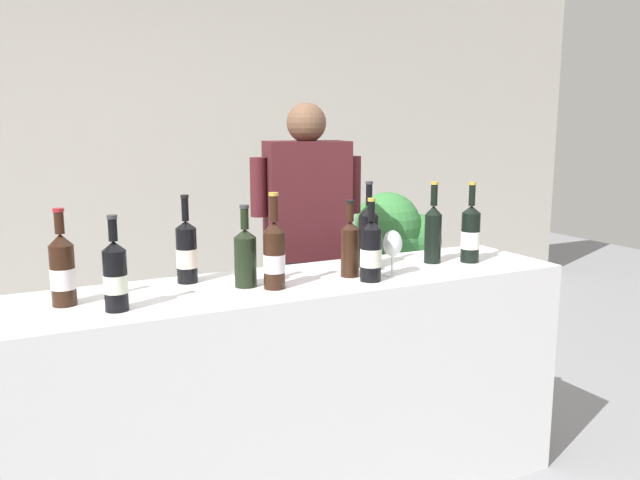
{
  "coord_description": "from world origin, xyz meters",
  "views": [
    {
      "loc": [
        -1.04,
        -2.21,
        1.54
      ],
      "look_at": [
        0.07,
        0.0,
        1.09
      ],
      "focal_mm": 36.33,
      "sensor_mm": 36.0,
      "label": 1
    }
  ],
  "objects_px": {
    "wine_bottle_9": "(63,270)",
    "person_server": "(307,273)",
    "wine_bottle_5": "(246,256)",
    "wine_bottle_3": "(115,276)",
    "wine_glass": "(392,245)",
    "wine_bottle_6": "(369,235)",
    "wine_bottle_4": "(274,254)",
    "wine_bottle_7": "(470,234)",
    "wine_bottle_8": "(371,251)",
    "wine_bottle_2": "(350,247)",
    "wine_bottle_0": "(187,252)",
    "wine_bottle_1": "(433,232)",
    "potted_shrub": "(399,267)"
  },
  "relations": [
    {
      "from": "person_server",
      "to": "wine_glass",
      "type": "bearing_deg",
      "value": -88.01
    },
    {
      "from": "wine_bottle_9",
      "to": "wine_bottle_3",
      "type": "bearing_deg",
      "value": -44.72
    },
    {
      "from": "wine_bottle_5",
      "to": "person_server",
      "type": "distance_m",
      "value": 0.88
    },
    {
      "from": "wine_bottle_4",
      "to": "wine_bottle_2",
      "type": "bearing_deg",
      "value": 6.84
    },
    {
      "from": "wine_bottle_2",
      "to": "potted_shrub",
      "type": "distance_m",
      "value": 1.32
    },
    {
      "from": "wine_bottle_7",
      "to": "wine_glass",
      "type": "xyz_separation_m",
      "value": [
        -0.44,
        -0.06,
        -0.0
      ]
    },
    {
      "from": "wine_bottle_5",
      "to": "wine_bottle_9",
      "type": "xyz_separation_m",
      "value": [
        -0.63,
        0.04,
        0.0
      ]
    },
    {
      "from": "wine_glass",
      "to": "wine_bottle_3",
      "type": "bearing_deg",
      "value": -179.4
    },
    {
      "from": "wine_bottle_1",
      "to": "wine_bottle_2",
      "type": "xyz_separation_m",
      "value": [
        -0.45,
        -0.06,
        -0.02
      ]
    },
    {
      "from": "wine_bottle_5",
      "to": "wine_bottle_3",
      "type": "bearing_deg",
      "value": -167.72
    },
    {
      "from": "wine_bottle_3",
      "to": "potted_shrub",
      "type": "xyz_separation_m",
      "value": [
        1.77,
        1.01,
        -0.35
      ]
    },
    {
      "from": "wine_bottle_9",
      "to": "person_server",
      "type": "height_order",
      "value": "person_server"
    },
    {
      "from": "wine_bottle_5",
      "to": "wine_bottle_6",
      "type": "xyz_separation_m",
      "value": [
        0.58,
        0.08,
        0.02
      ]
    },
    {
      "from": "wine_bottle_9",
      "to": "person_server",
      "type": "xyz_separation_m",
      "value": [
        1.18,
        0.6,
        -0.26
      ]
    },
    {
      "from": "wine_bottle_3",
      "to": "wine_bottle_7",
      "type": "bearing_deg",
      "value": 2.81
    },
    {
      "from": "wine_bottle_2",
      "to": "wine_glass",
      "type": "distance_m",
      "value": 0.17
    },
    {
      "from": "wine_bottle_3",
      "to": "wine_bottle_4",
      "type": "distance_m",
      "value": 0.57
    },
    {
      "from": "wine_bottle_6",
      "to": "wine_bottle_7",
      "type": "height_order",
      "value": "wine_bottle_6"
    },
    {
      "from": "wine_bottle_6",
      "to": "wine_glass",
      "type": "distance_m",
      "value": 0.18
    },
    {
      "from": "wine_bottle_4",
      "to": "wine_bottle_3",
      "type": "bearing_deg",
      "value": -176.6
    },
    {
      "from": "wine_bottle_3",
      "to": "person_server",
      "type": "xyz_separation_m",
      "value": [
        1.04,
        0.74,
        -0.26
      ]
    },
    {
      "from": "wine_bottle_0",
      "to": "wine_bottle_1",
      "type": "xyz_separation_m",
      "value": [
        1.05,
        -0.13,
        0.02
      ]
    },
    {
      "from": "wine_bottle_4",
      "to": "wine_bottle_8",
      "type": "xyz_separation_m",
      "value": [
        0.37,
        -0.06,
        -0.01
      ]
    },
    {
      "from": "wine_bottle_5",
      "to": "wine_bottle_7",
      "type": "height_order",
      "value": "wine_bottle_7"
    },
    {
      "from": "wine_bottle_5",
      "to": "wine_bottle_9",
      "type": "bearing_deg",
      "value": 176.49
    },
    {
      "from": "wine_bottle_8",
      "to": "wine_glass",
      "type": "bearing_deg",
      "value": 17.37
    },
    {
      "from": "wine_bottle_4",
      "to": "wine_bottle_1",
      "type": "bearing_deg",
      "value": 7.32
    },
    {
      "from": "wine_bottle_7",
      "to": "person_server",
      "type": "distance_m",
      "value": 0.86
    },
    {
      "from": "wine_bottle_8",
      "to": "person_server",
      "type": "xyz_separation_m",
      "value": [
        0.1,
        0.77,
        -0.26
      ]
    },
    {
      "from": "wine_bottle_4",
      "to": "wine_bottle_7",
      "type": "distance_m",
      "value": 0.94
    },
    {
      "from": "wine_bottle_2",
      "to": "wine_glass",
      "type": "bearing_deg",
      "value": -21.96
    },
    {
      "from": "wine_bottle_1",
      "to": "wine_bottle_4",
      "type": "bearing_deg",
      "value": -172.68
    },
    {
      "from": "wine_bottle_8",
      "to": "potted_shrub",
      "type": "xyz_separation_m",
      "value": [
        0.83,
        1.04,
        -0.35
      ]
    },
    {
      "from": "wine_bottle_6",
      "to": "wine_bottle_8",
      "type": "relative_size",
      "value": 1.13
    },
    {
      "from": "wine_bottle_6",
      "to": "wine_bottle_9",
      "type": "relative_size",
      "value": 1.11
    },
    {
      "from": "wine_bottle_9",
      "to": "person_server",
      "type": "distance_m",
      "value": 1.35
    },
    {
      "from": "wine_bottle_4",
      "to": "wine_glass",
      "type": "height_order",
      "value": "wine_bottle_4"
    },
    {
      "from": "wine_bottle_9",
      "to": "person_server",
      "type": "relative_size",
      "value": 0.2
    },
    {
      "from": "wine_bottle_6",
      "to": "wine_bottle_3",
      "type": "bearing_deg",
      "value": -170.0
    },
    {
      "from": "wine_bottle_2",
      "to": "wine_bottle_8",
      "type": "height_order",
      "value": "wine_bottle_8"
    },
    {
      "from": "wine_bottle_1",
      "to": "person_server",
      "type": "bearing_deg",
      "value": 117.3
    },
    {
      "from": "wine_bottle_9",
      "to": "wine_glass",
      "type": "xyz_separation_m",
      "value": [
        1.21,
        -0.13,
        0.0
      ]
    },
    {
      "from": "wine_glass",
      "to": "person_server",
      "type": "height_order",
      "value": "person_server"
    },
    {
      "from": "wine_bottle_2",
      "to": "wine_bottle_6",
      "type": "bearing_deg",
      "value": 36.32
    },
    {
      "from": "wine_bottle_6",
      "to": "potted_shrub",
      "type": "height_order",
      "value": "wine_bottle_6"
    },
    {
      "from": "wine_bottle_1",
      "to": "wine_bottle_2",
      "type": "relative_size",
      "value": 1.16
    },
    {
      "from": "wine_bottle_5",
      "to": "wine_bottle_7",
      "type": "relative_size",
      "value": 0.87
    },
    {
      "from": "wine_bottle_5",
      "to": "wine_bottle_7",
      "type": "distance_m",
      "value": 1.03
    },
    {
      "from": "wine_bottle_5",
      "to": "potted_shrub",
      "type": "xyz_separation_m",
      "value": [
        1.29,
        0.9,
        -0.35
      ]
    },
    {
      "from": "wine_bottle_0",
      "to": "wine_bottle_4",
      "type": "relative_size",
      "value": 0.95
    }
  ]
}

